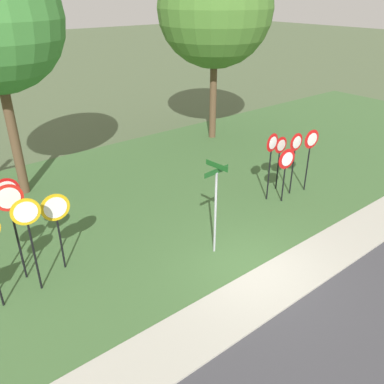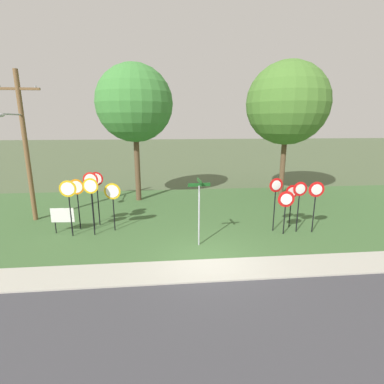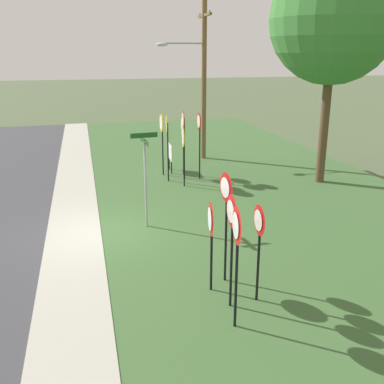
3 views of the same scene
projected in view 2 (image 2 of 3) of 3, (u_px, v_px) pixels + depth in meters
ground_plane at (209, 260)px, 11.25m from camera, size 160.00×160.00×0.00m
road_asphalt at (241, 358)px, 6.61m from camera, size 44.00×6.40×0.01m
sidewalk_strip at (212, 270)px, 10.47m from camera, size 44.00×1.60×0.06m
grass_median at (194, 213)px, 17.04m from camera, size 44.00×12.00×0.04m
stop_sign_near_left at (113, 196)px, 13.81m from camera, size 0.79×0.12×2.41m
stop_sign_near_right at (77, 193)px, 13.99m from camera, size 0.76×0.11×2.56m
stop_sign_far_left at (69, 196)px, 13.08m from camera, size 0.77×0.09×2.69m
stop_sign_far_center at (91, 194)px, 13.20m from camera, size 0.72×0.13×2.77m
stop_sign_far_right at (97, 187)px, 14.52m from camera, size 0.70×0.10×2.81m
stop_sign_center_tall at (91, 188)px, 13.86m from camera, size 0.74×0.12×2.91m
yield_sign_near_left at (292, 196)px, 14.29m from camera, size 0.67×0.10×2.21m
yield_sign_near_right at (300, 195)px, 13.62m from camera, size 0.69×0.10×2.51m
yield_sign_far_left at (286, 203)px, 13.41m from camera, size 0.78×0.13×2.13m
yield_sign_far_right at (276, 192)px, 13.72m from camera, size 0.69×0.12×2.67m
yield_sign_center at (316, 195)px, 13.54m from camera, size 0.75×0.13×2.53m
street_name_post at (199, 206)px, 12.17m from camera, size 0.96×0.81×2.95m
utility_pole at (24, 142)px, 14.64m from camera, size 2.10×2.46×7.78m
notice_board at (63, 217)px, 13.74m from camera, size 1.10×0.09×1.25m
oak_tree_left at (134, 104)px, 18.29m from camera, size 4.91×4.91×8.85m
oak_tree_right at (287, 104)px, 19.62m from camera, size 5.61×5.61×9.28m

